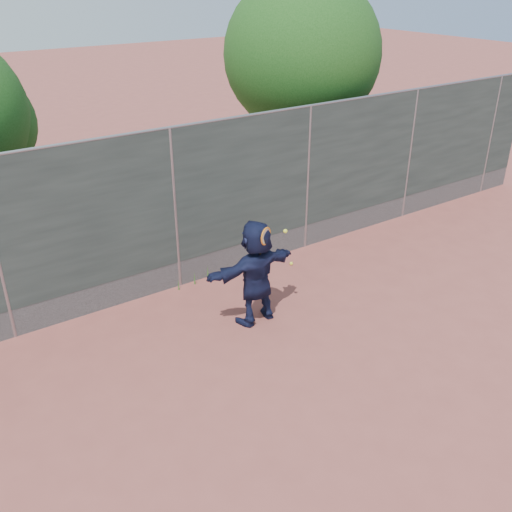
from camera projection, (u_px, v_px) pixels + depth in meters
ground at (293, 385)px, 8.19m from camera, size 80.00×80.00×0.00m
player at (256, 272)px, 9.32m from camera, size 1.71×0.61×1.81m
ball_ground at (291, 263)px, 11.48m from camera, size 0.07×0.07×0.07m
fence at (175, 207)px, 10.06m from camera, size 20.00×0.06×3.03m
swing_action at (268, 237)px, 8.90m from camera, size 0.53×0.16×0.51m
tree_right at (307, 58)px, 13.20m from camera, size 3.78×3.60×5.39m
weed_clump at (196, 277)px, 10.78m from camera, size 0.68×0.07×0.30m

